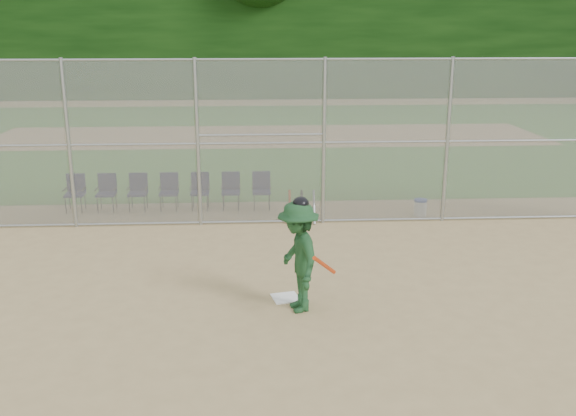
{
  "coord_description": "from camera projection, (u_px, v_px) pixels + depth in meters",
  "views": [
    {
      "loc": [
        -0.71,
        -10.09,
        4.69
      ],
      "look_at": [
        0.0,
        2.5,
        1.1
      ],
      "focal_mm": 40.0,
      "sensor_mm": 36.0,
      "label": 1
    }
  ],
  "objects": [
    {
      "name": "batter_at_plate",
      "position": [
        298.0,
        256.0,
        10.75
      ],
      "size": [
        1.12,
        1.41,
        2.0
      ],
      "color": "#1B4423",
      "rests_on": "ground"
    },
    {
      "name": "chair_0",
      "position": [
        75.0,
        194.0,
        16.7
      ],
      "size": [
        0.54,
        0.52,
        0.96
      ],
      "primitive_type": null,
      "color": "#0F0F37",
      "rests_on": "ground"
    },
    {
      "name": "water_cooler",
      "position": [
        420.0,
        207.0,
        16.4
      ],
      "size": [
        0.34,
        0.34,
        0.43
      ],
      "color": "white",
      "rests_on": "ground"
    },
    {
      "name": "backstop_fence",
      "position": [
        282.0,
        140.0,
        15.24
      ],
      "size": [
        16.09,
        0.09,
        4.0
      ],
      "color": "gray",
      "rests_on": "ground"
    },
    {
      "name": "chair_1",
      "position": [
        106.0,
        193.0,
        16.74
      ],
      "size": [
        0.54,
        0.52,
        0.96
      ],
      "primitive_type": null,
      "color": "#0F0F37",
      "rests_on": "ground"
    },
    {
      "name": "chair_6",
      "position": [
        262.0,
        191.0,
        16.96
      ],
      "size": [
        0.54,
        0.52,
        0.96
      ],
      "primitive_type": null,
      "color": "#0F0F37",
      "rests_on": "ground"
    },
    {
      "name": "chair_2",
      "position": [
        138.0,
        193.0,
        16.79
      ],
      "size": [
        0.54,
        0.52,
        0.96
      ],
      "primitive_type": null,
      "color": "#0F0F37",
      "rests_on": "ground"
    },
    {
      "name": "spare_bats",
      "position": [
        302.0,
        207.0,
        15.72
      ],
      "size": [
        0.66,
        0.39,
        0.82
      ],
      "color": "#D84C14",
      "rests_on": "ground"
    },
    {
      "name": "chair_4",
      "position": [
        200.0,
        192.0,
        16.87
      ],
      "size": [
        0.54,
        0.52,
        0.96
      ],
      "primitive_type": null,
      "color": "#0F0F37",
      "rests_on": "ground"
    },
    {
      "name": "ground",
      "position": [
        296.0,
        309.0,
        11.01
      ],
      "size": [
        100.0,
        100.0,
        0.0
      ],
      "primitive_type": "plane",
      "color": "tan",
      "rests_on": "ground"
    },
    {
      "name": "grass_strip",
      "position": [
        268.0,
        136.0,
        28.29
      ],
      "size": [
        100.0,
        100.0,
        0.0
      ],
      "primitive_type": "plane",
      "color": "#295D1B",
      "rests_on": "ground"
    },
    {
      "name": "chair_3",
      "position": [
        169.0,
        192.0,
        16.83
      ],
      "size": [
        0.54,
        0.52,
        0.96
      ],
      "primitive_type": null,
      "color": "#0F0F37",
      "rests_on": "ground"
    },
    {
      "name": "dirt_patch_far",
      "position": [
        268.0,
        136.0,
        28.29
      ],
      "size": [
        24.0,
        24.0,
        0.0
      ],
      "primitive_type": "plane",
      "color": "tan",
      "rests_on": "ground"
    },
    {
      "name": "home_plate",
      "position": [
        286.0,
        298.0,
        11.45
      ],
      "size": [
        0.55,
        0.55,
        0.02
      ],
      "primitive_type": "cube",
      "rotation": [
        0.0,
        0.0,
        0.23
      ],
      "color": "white",
      "rests_on": "ground"
    },
    {
      "name": "chair_5",
      "position": [
        231.0,
        191.0,
        16.92
      ],
      "size": [
        0.54,
        0.52,
        0.96
      ],
      "primitive_type": null,
      "color": "#0F0F37",
      "rests_on": "ground"
    },
    {
      "name": "treeline",
      "position": [
        266.0,
        7.0,
        28.71
      ],
      "size": [
        81.0,
        60.0,
        11.0
      ],
      "color": "black",
      "rests_on": "ground"
    }
  ]
}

